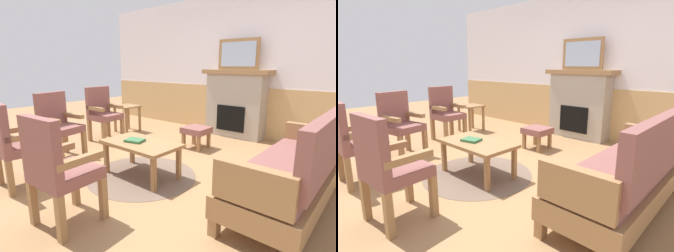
# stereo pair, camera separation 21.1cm
# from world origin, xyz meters

# --- Properties ---
(ground_plane) EXTENTS (14.00, 14.00, 0.00)m
(ground_plane) POSITION_xyz_m (0.00, 0.00, 0.00)
(ground_plane) COLOR #997047
(wall_back) EXTENTS (7.20, 0.14, 2.70)m
(wall_back) POSITION_xyz_m (0.00, 2.60, 1.31)
(wall_back) COLOR white
(wall_back) RESTS_ON ground_plane
(fireplace) EXTENTS (1.30, 0.44, 1.28)m
(fireplace) POSITION_xyz_m (0.00, 2.35, 0.65)
(fireplace) COLOR #A39989
(fireplace) RESTS_ON ground_plane
(framed_picture) EXTENTS (0.80, 0.04, 0.56)m
(framed_picture) POSITION_xyz_m (0.00, 2.35, 1.56)
(framed_picture) COLOR olive
(framed_picture) RESTS_ON fireplace
(couch) EXTENTS (0.70, 1.80, 0.98)m
(couch) POSITION_xyz_m (1.68, 0.21, 0.40)
(couch) COLOR olive
(couch) RESTS_ON ground_plane
(coffee_table) EXTENTS (0.96, 0.56, 0.44)m
(coffee_table) POSITION_xyz_m (0.01, -0.17, 0.39)
(coffee_table) COLOR olive
(coffee_table) RESTS_ON ground_plane
(round_rug) EXTENTS (1.37, 1.37, 0.01)m
(round_rug) POSITION_xyz_m (0.01, -0.17, 0.00)
(round_rug) COLOR brown
(round_rug) RESTS_ON ground_plane
(book_on_table) EXTENTS (0.26, 0.22, 0.03)m
(book_on_table) POSITION_xyz_m (-0.06, -0.21, 0.46)
(book_on_table) COLOR #33663D
(book_on_table) RESTS_ON coffee_table
(footstool) EXTENTS (0.40, 0.40, 0.36)m
(footstool) POSITION_xyz_m (-0.12, 1.22, 0.28)
(footstool) COLOR olive
(footstool) RESTS_ON ground_plane
(armchair_near_fireplace) EXTENTS (0.49, 0.49, 0.98)m
(armchair_near_fireplace) POSITION_xyz_m (-1.71, 0.51, 0.54)
(armchair_near_fireplace) COLOR olive
(armchair_near_fireplace) RESTS_ON ground_plane
(armchair_by_window_left) EXTENTS (0.56, 0.56, 0.98)m
(armchair_by_window_left) POSITION_xyz_m (-1.40, -0.50, 0.54)
(armchair_by_window_left) COLOR olive
(armchair_by_window_left) RESTS_ON ground_plane
(armchair_front_left) EXTENTS (0.51, 0.51, 0.98)m
(armchair_front_left) POSITION_xyz_m (0.26, -1.36, 0.54)
(armchair_front_left) COLOR olive
(armchair_front_left) RESTS_ON ground_plane
(armchair_front_center) EXTENTS (0.51, 0.51, 0.98)m
(armchair_front_center) POSITION_xyz_m (-0.84, -1.30, 0.54)
(armchair_front_center) COLOR olive
(armchair_front_center) RESTS_ON ground_plane
(side_table) EXTENTS (0.44, 0.44, 0.55)m
(side_table) POSITION_xyz_m (-1.86, 1.22, 0.43)
(side_table) COLOR olive
(side_table) RESTS_ON ground_plane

